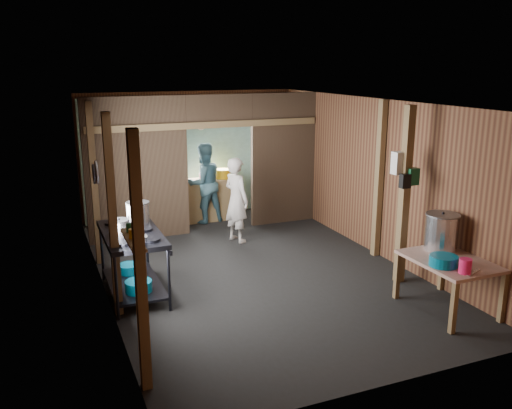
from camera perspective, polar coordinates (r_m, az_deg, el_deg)
name	(u,v)px	position (r m, az deg, el deg)	size (l,w,h in m)	color
floor	(251,269)	(8.66, -0.51, -6.75)	(4.50, 7.00, 0.00)	black
ceiling	(251,102)	(8.08, -0.55, 10.68)	(4.50, 7.00, 0.00)	black
wall_back	(189,154)	(11.53, -7.05, 5.27)	(4.50, 0.00, 2.60)	brown
wall_front	(389,266)	(5.32, 13.75, -6.25)	(4.50, 0.00, 2.60)	brown
wall_left	(99,203)	(7.74, -16.17, 0.17)	(0.00, 7.00, 2.60)	brown
wall_right	(375,177)	(9.33, 12.42, 2.81)	(0.00, 7.00, 2.60)	brown
partition_left	(137,170)	(10.00, -12.38, 3.60)	(1.85, 0.10, 2.60)	#4B3928
partition_right	(283,159)	(10.87, 2.87, 4.79)	(1.35, 0.10, 2.60)	#4B3928
partition_header	(219,110)	(10.25, -3.88, 9.82)	(1.30, 0.10, 0.60)	#4B3928
turquoise_panel	(190,157)	(11.49, -6.96, 4.98)	(4.40, 0.06, 2.50)	#8AC4C0
back_counter	(211,199)	(11.28, -4.69, 0.58)	(1.20, 0.50, 0.85)	brown
wall_clock	(201,125)	(11.43, -5.79, 8.26)	(0.20, 0.20, 0.03)	white
post_left_a	(140,266)	(5.29, -12.09, -6.29)	(0.10, 0.12, 2.60)	brown
post_left_b	(112,217)	(6.98, -14.83, -1.29)	(0.10, 0.12, 2.60)	brown
post_left_c	(94,185)	(8.92, -16.62, 2.00)	(0.10, 0.12, 2.60)	brown
post_right	(379,180)	(9.13, 12.77, 2.54)	(0.10, 0.12, 2.60)	brown
post_free	(404,197)	(8.07, 15.29, 0.81)	(0.12, 0.12, 2.60)	brown
cross_beam	(207,125)	(10.15, -5.12, 8.33)	(4.40, 0.12, 0.12)	brown
pan_lid_big	(97,172)	(8.06, -16.39, 3.27)	(0.34, 0.34, 0.03)	slate
pan_lid_small	(94,174)	(8.47, -16.65, 3.09)	(0.30, 0.30, 0.03)	black
wall_shelf	(133,240)	(5.72, -12.78, -3.63)	(0.14, 0.80, 0.03)	brown
jar_white	(137,241)	(5.47, -12.36, -3.75)	(0.07, 0.07, 0.10)	white
jar_yellow	(133,234)	(5.71, -12.82, -3.01)	(0.08, 0.08, 0.10)	#C3870E
jar_green	(129,228)	(5.91, -13.19, -2.40)	(0.06, 0.06, 0.10)	#104827
bag_white	(400,163)	(8.01, 14.89, 4.24)	(0.22, 0.15, 0.32)	white
bag_green	(412,176)	(8.01, 16.10, 2.84)	(0.16, 0.12, 0.24)	#104827
bag_black	(405,181)	(7.92, 15.36, 2.39)	(0.14, 0.10, 0.20)	black
gas_range	(133,263)	(7.77, -12.77, -6.06)	(0.80, 1.55, 0.92)	black
prep_table	(447,285)	(7.60, 19.46, -7.94)	(0.86, 1.18, 0.70)	tan
stove_pot_large	(138,213)	(7.96, -12.28, -0.92)	(0.34, 0.34, 0.34)	silver
stove_pot_med	(119,228)	(7.50, -14.17, -2.43)	(0.28, 0.28, 0.24)	silver
stove_saucepan	(114,222)	(7.95, -14.65, -1.82)	(0.17, 0.17, 0.11)	silver
frying_pan	(136,238)	(7.26, -12.46, -3.48)	(0.30, 0.52, 0.07)	slate
blue_tub_front	(139,286)	(7.54, -12.23, -8.37)	(0.36, 0.36, 0.15)	#056582
blue_tub_back	(129,269)	(8.21, -13.16, -6.56)	(0.32, 0.32, 0.13)	#056582
stock_pot	(442,233)	(7.74, 18.89, -2.82)	(0.45, 0.45, 0.53)	silver
wash_basin	(444,261)	(7.20, 19.08, -5.60)	(0.35, 0.35, 0.13)	#056582
pink_bucket	(465,266)	(7.04, 21.11, -6.05)	(0.15, 0.15, 0.18)	#F41D5F
knife	(474,272)	(7.11, 21.89, -6.64)	(0.30, 0.04, 0.01)	silver
yellow_tub	(223,174)	(11.24, -3.50, 3.26)	(0.33, 0.33, 0.19)	#C3870E
red_cup	(202,176)	(11.11, -5.67, 2.96)	(0.12, 0.12, 0.14)	#D33953
cook	(237,200)	(9.77, -2.05, 0.49)	(0.56, 0.37, 1.54)	beige
worker_back	(204,183)	(10.98, -5.50, 2.23)	(0.79, 0.61, 1.62)	#3F6673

